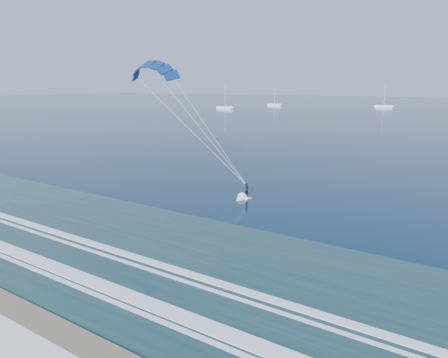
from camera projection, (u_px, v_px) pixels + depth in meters
kitesurfer_rig at (197, 124)px, 41.39m from camera, size 13.88×6.20×15.19m
sailboat_0 at (225, 107)px, 204.97m from camera, size 9.13×2.40×12.36m
sailboat_1 at (274, 105)px, 235.32m from camera, size 8.36×2.40×11.52m
sailboat_2 at (384, 106)px, 217.05m from camera, size 9.09×2.40×12.20m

